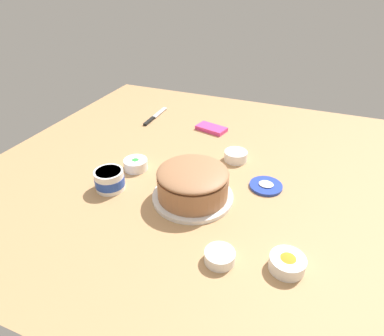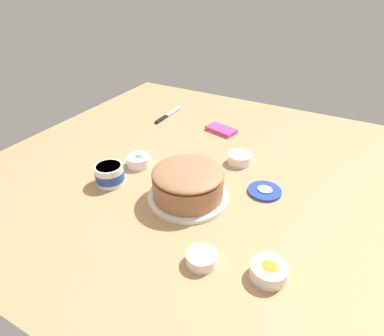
{
  "view_description": "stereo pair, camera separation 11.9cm",
  "coord_description": "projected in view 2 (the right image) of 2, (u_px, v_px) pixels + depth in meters",
  "views": [
    {
      "loc": [
        0.4,
        -1.0,
        0.67
      ],
      "look_at": [
        0.03,
        -0.07,
        0.04
      ],
      "focal_mm": 30.42,
      "sensor_mm": 36.0,
      "label": 1
    },
    {
      "loc": [
        0.51,
        -0.95,
        0.67
      ],
      "look_at": [
        0.03,
        -0.07,
        0.04
      ],
      "focal_mm": 30.42,
      "sensor_mm": 36.0,
      "label": 2
    }
  ],
  "objects": [
    {
      "name": "frosting_tub_lid",
      "position": [
        265.0,
        191.0,
        1.12
      ],
      "size": [
        0.12,
        0.12,
        0.02
      ],
      "color": "#233DAD",
      "rests_on": "ground_plane"
    },
    {
      "name": "sprinkle_bowl_orange",
      "position": [
        269.0,
        271.0,
        0.81
      ],
      "size": [
        0.09,
        0.09,
        0.04
      ],
      "color": "white",
      "rests_on": "ground_plane"
    },
    {
      "name": "candy_box_lower",
      "position": [
        221.0,
        130.0,
        1.52
      ],
      "size": [
        0.15,
        0.1,
        0.02
      ],
      "primitive_type": "cube",
      "rotation": [
        0.0,
        0.0,
        -0.24
      ],
      "color": "#E53D8E",
      "rests_on": "ground_plane"
    },
    {
      "name": "ground_plane",
      "position": [
        194.0,
        166.0,
        1.27
      ],
      "size": [
        1.54,
        1.54,
        0.0
      ],
      "primitive_type": "plane",
      "color": "tan"
    },
    {
      "name": "sprinkle_bowl_rainbow",
      "position": [
        239.0,
        158.0,
        1.28
      ],
      "size": [
        0.09,
        0.09,
        0.04
      ],
      "color": "white",
      "rests_on": "ground_plane"
    },
    {
      "name": "sprinkle_bowl_blue",
      "position": [
        201.0,
        258.0,
        0.85
      ],
      "size": [
        0.08,
        0.08,
        0.03
      ],
      "color": "white",
      "rests_on": "ground_plane"
    },
    {
      "name": "frosting_tub",
      "position": [
        110.0,
        174.0,
        1.15
      ],
      "size": [
        0.1,
        0.1,
        0.07
      ],
      "color": "white",
      "rests_on": "ground_plane"
    },
    {
      "name": "spreading_knife",
      "position": [
        166.0,
        116.0,
        1.67
      ],
      "size": [
        0.02,
        0.24,
        0.01
      ],
      "color": "silver",
      "rests_on": "ground_plane"
    },
    {
      "name": "frosted_cake",
      "position": [
        188.0,
        184.0,
        1.07
      ],
      "size": [
        0.27,
        0.27,
        0.12
      ],
      "color": "white",
      "rests_on": "ground_plane"
    },
    {
      "name": "sprinkle_bowl_green",
      "position": [
        139.0,
        160.0,
        1.26
      ],
      "size": [
        0.09,
        0.09,
        0.04
      ],
      "color": "white",
      "rests_on": "ground_plane"
    }
  ]
}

